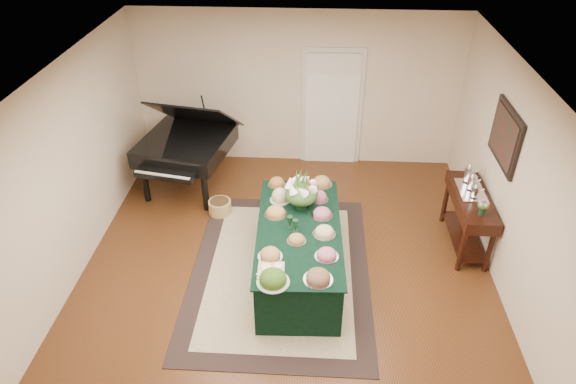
# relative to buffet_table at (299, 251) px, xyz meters

# --- Properties ---
(ground) EXTENTS (6.00, 6.00, 0.00)m
(ground) POSITION_rel_buffet_table_xyz_m (-0.16, 0.09, -0.38)
(ground) COLOR black
(ground) RESTS_ON ground
(area_rug) EXTENTS (2.38, 3.33, 0.01)m
(area_rug) POSITION_rel_buffet_table_xyz_m (-0.24, 0.04, -0.38)
(area_rug) COLOR black
(area_rug) RESTS_ON ground
(kitchen_doorway) EXTENTS (1.05, 0.07, 2.10)m
(kitchen_doorway) POSITION_rel_buffet_table_xyz_m (0.44, 3.06, 0.64)
(kitchen_doorway) COLOR beige
(kitchen_doorway) RESTS_ON ground
(buffet_table) EXTENTS (1.14, 2.28, 0.76)m
(buffet_table) POSITION_rel_buffet_table_xyz_m (0.00, 0.00, 0.00)
(buffet_table) COLOR black
(buffet_table) RESTS_ON ground
(food_platters) EXTENTS (0.98, 2.37, 0.14)m
(food_platters) POSITION_rel_buffet_table_xyz_m (-0.01, 0.04, 0.43)
(food_platters) COLOR silver
(food_platters) RESTS_ON buffet_table
(cutting_board) EXTENTS (0.31, 0.31, 0.10)m
(cutting_board) POSITION_rel_buffet_table_xyz_m (-0.29, -0.80, 0.42)
(cutting_board) COLOR tan
(cutting_board) RESTS_ON buffet_table
(green_goblets) EXTENTS (0.15, 0.14, 0.18)m
(green_goblets) POSITION_rel_buffet_table_xyz_m (-0.08, -0.03, 0.47)
(green_goblets) COLOR black
(green_goblets) RESTS_ON buffet_table
(floral_centerpiece) EXTENTS (0.45, 0.45, 0.45)m
(floral_centerpiece) POSITION_rel_buffet_table_xyz_m (0.01, 0.47, 0.64)
(floral_centerpiece) COLOR black
(floral_centerpiece) RESTS_ON buffet_table
(grand_piano) EXTENTS (1.65, 1.78, 1.64)m
(grand_piano) POSITION_rel_buffet_table_xyz_m (-1.90, 2.03, 0.42)
(grand_piano) COLOR black
(grand_piano) RESTS_ON ground
(wicker_basket) EXTENTS (0.35, 0.35, 0.22)m
(wicker_basket) POSITION_rel_buffet_table_xyz_m (-1.28, 1.31, -0.27)
(wicker_basket) COLOR #A38041
(wicker_basket) RESTS_ON ground
(mahogany_sideboard) EXTENTS (0.45, 1.31, 0.84)m
(mahogany_sideboard) POSITION_rel_buffet_table_xyz_m (2.33, 0.76, 0.26)
(mahogany_sideboard) COLOR black
(mahogany_sideboard) RESTS_ON ground
(tea_service) EXTENTS (0.34, 0.58, 0.30)m
(tea_service) POSITION_rel_buffet_table_xyz_m (2.33, 0.93, 0.57)
(tea_service) COLOR silver
(tea_service) RESTS_ON mahogany_sideboard
(pink_bouquet) EXTENTS (0.16, 0.16, 0.21)m
(pink_bouquet) POSITION_rel_buffet_table_xyz_m (2.33, 0.33, 0.59)
(pink_bouquet) COLOR black
(pink_bouquet) RESTS_ON mahogany_sideboard
(wall_painting) EXTENTS (0.05, 0.95, 0.75)m
(wall_painting) POSITION_rel_buffet_table_xyz_m (2.55, 0.76, 1.37)
(wall_painting) COLOR black
(wall_painting) RESTS_ON ground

